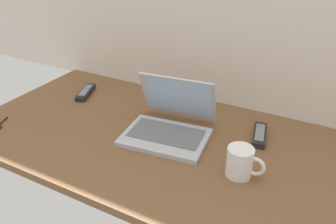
# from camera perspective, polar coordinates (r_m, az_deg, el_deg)

# --- Properties ---
(desk) EXTENTS (1.60, 0.76, 0.03)m
(desk) POSITION_cam_1_polar(r_m,az_deg,el_deg) (1.26, 0.48, -5.48)
(desk) COLOR brown
(desk) RESTS_ON ground
(laptop) EXTENTS (0.34, 0.33, 0.21)m
(laptop) POSITION_cam_1_polar(r_m,az_deg,el_deg) (1.28, 0.28, -1.88)
(laptop) COLOR #B2B5BA
(laptop) RESTS_ON desk
(coffee_mug) EXTENTS (0.12, 0.08, 0.10)m
(coffee_mug) POSITION_cam_1_polar(r_m,az_deg,el_deg) (1.09, 12.19, -8.24)
(coffee_mug) COLOR white
(coffee_mug) RESTS_ON desk
(remote_control_near) EXTENTS (0.08, 0.17, 0.02)m
(remote_control_near) POSITION_cam_1_polar(r_m,az_deg,el_deg) (1.32, 15.22, -3.74)
(remote_control_near) COLOR black
(remote_control_near) RESTS_ON desk
(remote_control_far) EXTENTS (0.10, 0.17, 0.02)m
(remote_control_far) POSITION_cam_1_polar(r_m,az_deg,el_deg) (1.64, -13.74, 3.25)
(remote_control_far) COLOR black
(remote_control_far) RESTS_ON desk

